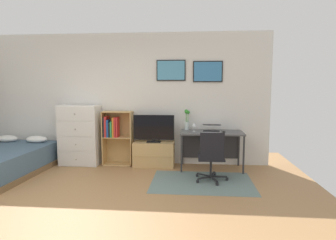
% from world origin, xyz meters
% --- Properties ---
extents(ground_plane, '(7.20, 7.20, 0.00)m').
position_xyz_m(ground_plane, '(0.00, 0.00, 0.00)').
color(ground_plane, '#A87A4C').
extents(wall_back_with_posters, '(6.12, 0.09, 2.70)m').
position_xyz_m(wall_back_with_posters, '(0.02, 2.43, 1.36)').
color(wall_back_with_posters, silver).
rests_on(wall_back_with_posters, ground_plane).
extents(area_rug, '(1.70, 1.20, 0.01)m').
position_xyz_m(area_rug, '(1.68, 1.24, 0.00)').
color(area_rug, slate).
rests_on(area_rug, ground_plane).
extents(dresser, '(0.80, 0.46, 1.23)m').
position_xyz_m(dresser, '(-0.81, 2.15, 0.62)').
color(dresser, white).
rests_on(dresser, ground_plane).
extents(bookshelf, '(0.61, 0.30, 1.11)m').
position_xyz_m(bookshelf, '(-0.08, 2.22, 0.65)').
color(bookshelf, tan).
rests_on(bookshelf, ground_plane).
extents(tv_stand, '(0.82, 0.41, 0.50)m').
position_xyz_m(tv_stand, '(0.73, 2.17, 0.25)').
color(tv_stand, tan).
rests_on(tv_stand, ground_plane).
extents(television, '(0.82, 0.16, 0.55)m').
position_xyz_m(television, '(0.73, 2.15, 0.77)').
color(television, black).
rests_on(television, tv_stand).
extents(desk, '(1.20, 0.63, 0.74)m').
position_xyz_m(desk, '(1.88, 2.13, 0.61)').
color(desk, '#4C4C4F').
rests_on(desk, ground_plane).
extents(office_chair, '(0.56, 0.58, 0.86)m').
position_xyz_m(office_chair, '(1.83, 1.27, 0.46)').
color(office_chair, '#232326').
rests_on(office_chair, ground_plane).
extents(laptop, '(0.39, 0.41, 0.16)m').
position_xyz_m(laptop, '(1.87, 2.10, 0.80)').
color(laptop, '#B7B7BC').
rests_on(laptop, desk).
extents(computer_mouse, '(0.06, 0.10, 0.03)m').
position_xyz_m(computer_mouse, '(2.10, 1.96, 0.76)').
color(computer_mouse, '#262628').
rests_on(computer_mouse, desk).
extents(bamboo_vase, '(0.11, 0.10, 0.41)m').
position_xyz_m(bamboo_vase, '(1.39, 2.27, 0.95)').
color(bamboo_vase, silver).
rests_on(bamboo_vase, desk).
extents(wine_glass, '(0.07, 0.07, 0.18)m').
position_xyz_m(wine_glass, '(1.53, 2.03, 0.87)').
color(wine_glass, silver).
rests_on(wine_glass, desk).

